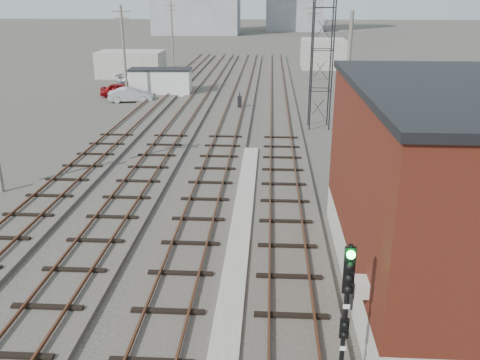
# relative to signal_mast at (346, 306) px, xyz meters

# --- Properties ---
(ground) EXTENTS (320.00, 320.00, 0.00)m
(ground) POSITION_rel_signal_mast_xyz_m (-3.70, 53.38, -2.51)
(ground) COLOR #282621
(ground) RESTS_ON ground
(track_right) EXTENTS (3.20, 90.00, 0.39)m
(track_right) POSITION_rel_signal_mast_xyz_m (-1.20, 32.38, -2.41)
(track_right) COLOR #332D28
(track_right) RESTS_ON ground
(track_mid_right) EXTENTS (3.20, 90.00, 0.39)m
(track_mid_right) POSITION_rel_signal_mast_xyz_m (-5.20, 32.38, -2.41)
(track_mid_right) COLOR #332D28
(track_mid_right) RESTS_ON ground
(track_mid_left) EXTENTS (3.20, 90.00, 0.39)m
(track_mid_left) POSITION_rel_signal_mast_xyz_m (-9.20, 32.38, -2.41)
(track_mid_left) COLOR #332D28
(track_mid_left) RESTS_ON ground
(track_left) EXTENTS (3.20, 90.00, 0.39)m
(track_left) POSITION_rel_signal_mast_xyz_m (-13.20, 32.38, -2.41)
(track_left) COLOR #332D28
(track_left) RESTS_ON ground
(platform_curb) EXTENTS (0.90, 28.00, 0.26)m
(platform_curb) POSITION_rel_signal_mast_xyz_m (-3.20, 7.38, -2.38)
(platform_curb) COLOR gray
(platform_curb) RESTS_ON ground
(brick_building) EXTENTS (6.54, 12.20, 7.22)m
(brick_building) POSITION_rel_signal_mast_xyz_m (3.80, 5.38, 1.11)
(brick_building) COLOR gray
(brick_building) RESTS_ON ground
(lattice_tower) EXTENTS (1.60, 1.60, 15.00)m
(lattice_tower) POSITION_rel_signal_mast_xyz_m (1.80, 28.38, 4.99)
(lattice_tower) COLOR black
(lattice_tower) RESTS_ON ground
(utility_pole_left_b) EXTENTS (1.80, 0.24, 9.00)m
(utility_pole_left_b) POSITION_rel_signal_mast_xyz_m (-16.20, 38.38, 2.28)
(utility_pole_left_b) COLOR #595147
(utility_pole_left_b) RESTS_ON ground
(utility_pole_left_c) EXTENTS (1.80, 0.24, 9.00)m
(utility_pole_left_c) POSITION_rel_signal_mast_xyz_m (-16.20, 63.38, 2.28)
(utility_pole_left_c) COLOR #595147
(utility_pole_left_c) RESTS_ON ground
(utility_pole_right_a) EXTENTS (1.80, 0.24, 9.00)m
(utility_pole_right_a) POSITION_rel_signal_mast_xyz_m (2.80, 21.38, 2.28)
(utility_pole_right_a) COLOR #595147
(utility_pole_right_a) RESTS_ON ground
(utility_pole_right_b) EXTENTS (1.80, 0.24, 9.00)m
(utility_pole_right_b) POSITION_rel_signal_mast_xyz_m (2.80, 51.38, 2.28)
(utility_pole_right_b) COLOR #595147
(utility_pole_right_b) RESTS_ON ground
(shed_left) EXTENTS (8.00, 5.00, 3.20)m
(shed_left) POSITION_rel_signal_mast_xyz_m (-19.70, 53.38, -0.91)
(shed_left) COLOR gray
(shed_left) RESTS_ON ground
(shed_right) EXTENTS (6.00, 6.00, 4.00)m
(shed_right) POSITION_rel_signal_mast_xyz_m (5.30, 63.38, -0.51)
(shed_right) COLOR gray
(shed_right) RESTS_ON ground
(signal_mast) EXTENTS (0.40, 0.42, 4.23)m
(signal_mast) POSITION_rel_signal_mast_xyz_m (0.00, 0.00, 0.00)
(signal_mast) COLOR gray
(signal_mast) RESTS_ON ground
(switch_stand) EXTENTS (0.36, 0.36, 1.47)m
(switch_stand) POSITION_rel_signal_mast_xyz_m (-4.80, 34.66, -1.82)
(switch_stand) COLOR black
(switch_stand) RESTS_ON ground
(site_trailer) EXTENTS (6.54, 3.12, 2.69)m
(site_trailer) POSITION_rel_signal_mast_xyz_m (-13.48, 41.60, -1.16)
(site_trailer) COLOR silver
(site_trailer) RESTS_ON ground
(car_red) EXTENTS (4.29, 1.96, 1.43)m
(car_red) POSITION_rel_signal_mast_xyz_m (-17.21, 39.92, -1.80)
(car_red) COLOR maroon
(car_red) RESTS_ON ground
(car_silver) EXTENTS (4.41, 2.10, 1.40)m
(car_silver) POSITION_rel_signal_mast_xyz_m (-15.62, 37.55, -1.82)
(car_silver) COLOR #A3A5AA
(car_silver) RESTS_ON ground
(car_grey) EXTENTS (5.04, 2.61, 1.40)m
(car_grey) POSITION_rel_signal_mast_xyz_m (-16.99, 45.89, -1.82)
(car_grey) COLOR gray
(car_grey) RESTS_ON ground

